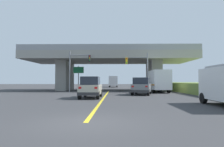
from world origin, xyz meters
TOP-DOWN VIEW (x-y plane):
  - ground at (0.00, 27.89)m, footprint 160.00×160.00m
  - overpass_bridge at (0.00, 27.89)m, footprint 28.28×10.82m
  - lane_divider_stripe at (0.00, 12.55)m, footprint 0.20×25.10m
  - suv_lead at (-1.23, 11.47)m, footprint 1.88×4.35m
  - suv_crossing at (4.23, 16.26)m, footprint 2.99×4.87m
  - box_truck at (7.30, 21.61)m, footprint 2.33×7.08m
  - traffic_signal_nearside at (4.62, 21.00)m, footprint 3.25×0.36m
  - traffic_signal_farside at (-4.67, 21.88)m, footprint 3.20×0.36m
  - highway_sign at (-5.14, 25.88)m, footprint 1.81×0.17m
  - semi_truck_distant at (0.43, 47.83)m, footprint 2.33×7.04m

SIDE VIEW (x-z plane):
  - ground at x=0.00m, z-range 0.00..0.00m
  - lane_divider_stripe at x=0.00m, z-range 0.00..0.01m
  - suv_lead at x=-1.23m, z-range 0.00..2.02m
  - suv_crossing at x=4.23m, z-range 0.00..2.02m
  - semi_truck_distant at x=0.43m, z-range 0.09..3.07m
  - box_truck at x=7.30m, z-range 0.08..3.20m
  - highway_sign at x=-5.14m, z-range 1.01..5.20m
  - traffic_signal_nearside at x=4.62m, z-range 0.77..6.48m
  - traffic_signal_farside at x=-4.67m, z-range 0.87..6.91m
  - overpass_bridge at x=0.00m, z-range 1.41..8.68m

